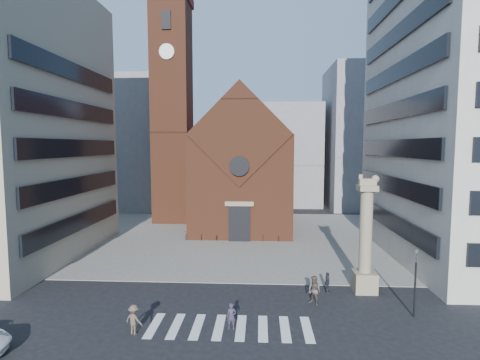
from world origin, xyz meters
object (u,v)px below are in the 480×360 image
lion_column (365,246)px  pedestrian_2 (327,283)px  pedestrian_0 (231,316)px  traffic_light (415,281)px  scooter_0 (188,234)px  pedestrian_1 (314,291)px

lion_column → pedestrian_2: 3.88m
lion_column → pedestrian_0: (-9.36, -6.18, -2.69)m
traffic_light → pedestrian_0: size_ratio=2.79×
lion_column → pedestrian_0: size_ratio=5.63×
traffic_light → pedestrian_2: size_ratio=2.77×
scooter_0 → lion_column: bearing=-35.1°
pedestrian_2 → scooter_0: 20.01m
lion_column → pedestrian_1: size_ratio=4.39×
scooter_0 → pedestrian_0: bearing=-65.0°
scooter_0 → traffic_light: bearing=-38.7°
traffic_light → pedestrian_2: 6.14m
lion_column → traffic_light: (1.99, -4.00, -1.17)m
pedestrian_0 → pedestrian_1: (5.34, 3.62, 0.22)m
traffic_light → scooter_0: 25.91m
traffic_light → scooter_0: size_ratio=2.22×
pedestrian_0 → scooter_0: (-6.58, 20.81, -0.21)m
lion_column → pedestrian_0: bearing=-146.6°
pedestrian_1 → pedestrian_2: bearing=103.8°
lion_column → traffic_light: bearing=-63.5°
traffic_light → scooter_0: traffic_light is taller
lion_column → pedestrian_2: (-2.78, -0.44, -2.68)m
lion_column → traffic_light: lion_column is taller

